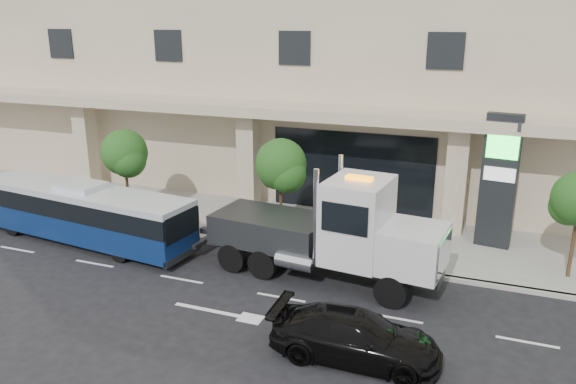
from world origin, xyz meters
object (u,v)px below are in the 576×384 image
city_bus (83,212)px  signage_pylon (499,181)px  tow_truck (334,233)px  black_sedan (355,336)px

city_bus → signage_pylon: bearing=24.7°
tow_truck → signage_pylon: signage_pylon is taller
city_bus → signage_pylon: 17.54m
tow_truck → signage_pylon: 7.63m
signage_pylon → black_sedan: bearing=-101.3°
tow_truck → black_sedan: bearing=-60.7°
city_bus → black_sedan: 13.91m
city_bus → black_sedan: size_ratio=2.21×
tow_truck → black_sedan: 5.23m
city_bus → tow_truck: tow_truck is taller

